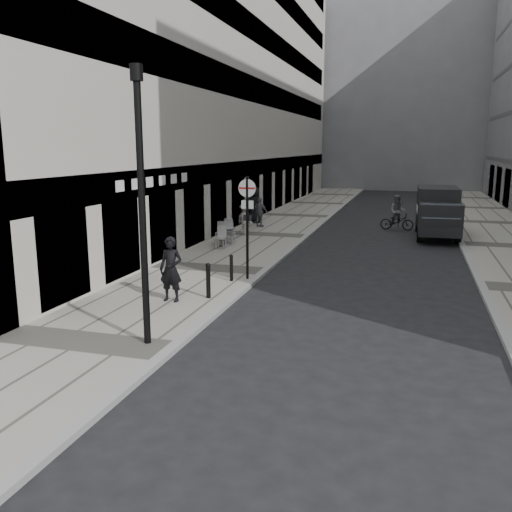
% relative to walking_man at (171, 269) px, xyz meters
% --- Properties ---
extents(ground, '(120.00, 120.00, 0.00)m').
position_rel_walking_man_xyz_m(ground, '(1.46, -6.12, -1.02)').
color(ground, black).
rests_on(ground, ground).
extents(sidewalk, '(4.00, 60.00, 0.12)m').
position_rel_walking_man_xyz_m(sidewalk, '(-0.54, 11.88, -0.96)').
color(sidewalk, gray).
rests_on(sidewalk, ground).
extents(far_sidewalk, '(4.00, 60.00, 0.12)m').
position_rel_walking_man_xyz_m(far_sidewalk, '(10.46, 11.88, -0.96)').
color(far_sidewalk, gray).
rests_on(far_sidewalk, ground).
extents(building_left, '(4.00, 45.00, 18.00)m').
position_rel_walking_man_xyz_m(building_left, '(-4.54, 18.38, 7.98)').
color(building_left, '#BCB6AB').
rests_on(building_left, ground).
extents(building_far, '(24.00, 16.00, 22.00)m').
position_rel_walking_man_xyz_m(building_far, '(2.96, 49.88, 9.98)').
color(building_far, slate).
rests_on(building_far, ground).
extents(walking_man, '(0.66, 0.43, 1.80)m').
position_rel_walking_man_xyz_m(walking_man, '(0.00, 0.00, 0.00)').
color(walking_man, black).
rests_on(walking_man, sidewalk).
extents(sign_post, '(0.56, 0.09, 3.29)m').
position_rel_walking_man_xyz_m(sign_post, '(1.26, 3.04, 1.21)').
color(sign_post, black).
rests_on(sign_post, sidewalk).
extents(lamppost, '(0.26, 0.26, 5.79)m').
position_rel_walking_man_xyz_m(lamppost, '(0.86, -3.12, 2.32)').
color(lamppost, black).
rests_on(lamppost, sidewalk).
extents(bollard_near, '(0.11, 0.11, 0.80)m').
position_rel_walking_man_xyz_m(bollard_near, '(0.86, 2.60, -0.50)').
color(bollard_near, black).
rests_on(bollard_near, sidewalk).
extents(bollard_far, '(0.12, 0.12, 0.93)m').
position_rel_walking_man_xyz_m(bollard_far, '(0.86, 0.58, -0.43)').
color(bollard_far, black).
rests_on(bollard_far, sidewalk).
extents(panel_van, '(1.96, 5.06, 2.36)m').
position_rel_walking_man_xyz_m(panel_van, '(7.46, 14.05, 0.31)').
color(panel_van, black).
rests_on(panel_van, ground).
extents(cyclist, '(1.74, 0.74, 1.83)m').
position_rel_walking_man_xyz_m(cyclist, '(5.54, 15.84, -0.30)').
color(cyclist, black).
rests_on(cyclist, ground).
extents(pedestrian_a, '(0.99, 0.63, 1.57)m').
position_rel_walking_man_xyz_m(pedestrian_a, '(-1.42, 14.12, -0.11)').
color(pedestrian_a, slate).
rests_on(pedestrian_a, sidewalk).
extents(pedestrian_b, '(1.16, 1.04, 1.56)m').
position_rel_walking_man_xyz_m(pedestrian_b, '(-1.42, 11.46, -0.12)').
color(pedestrian_b, '#9F9892').
rests_on(pedestrian_b, sidewalk).
extents(pedestrian_c, '(1.05, 0.77, 1.97)m').
position_rel_walking_man_xyz_m(pedestrian_c, '(-2.14, 15.63, 0.09)').
color(pedestrian_c, black).
rests_on(pedestrian_c, sidewalk).
extents(cafe_table_near, '(0.74, 1.67, 0.95)m').
position_rel_walking_man_xyz_m(cafe_table_near, '(-1.75, 9.50, -0.42)').
color(cafe_table_near, silver).
rests_on(cafe_table_near, sidewalk).
extents(cafe_table_mid, '(0.64, 1.45, 0.82)m').
position_rel_walking_man_xyz_m(cafe_table_mid, '(-1.34, 8.34, -0.48)').
color(cafe_table_mid, '#B6B6B8').
rests_on(cafe_table_mid, sidewalk).
extents(cafe_table_far, '(0.73, 1.64, 0.93)m').
position_rel_walking_man_xyz_m(cafe_table_far, '(-1.34, 8.37, -0.42)').
color(cafe_table_far, silver).
rests_on(cafe_table_far, sidewalk).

